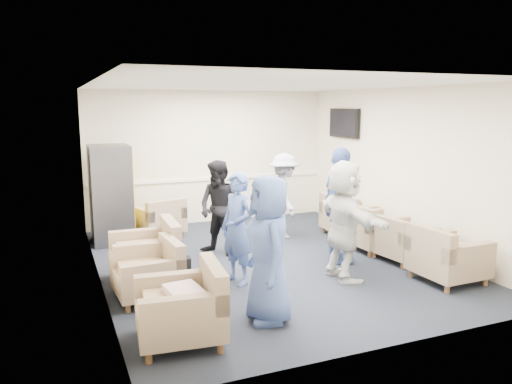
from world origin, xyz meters
name	(u,v)px	position (x,y,z in m)	size (l,w,h in m)	color
floor	(268,262)	(0.00, 0.00, 0.00)	(6.00, 6.00, 0.00)	black
ceiling	(269,85)	(0.00, 0.00, 2.70)	(6.00, 6.00, 0.00)	silver
back_wall	(210,157)	(0.00, 3.00, 1.35)	(5.00, 0.02, 2.70)	beige
front_wall	(395,216)	(0.00, -3.00, 1.35)	(5.00, 0.02, 2.70)	beige
left_wall	(96,186)	(-2.50, 0.00, 1.35)	(0.02, 6.00, 2.70)	beige
right_wall	(403,168)	(2.50, 0.00, 1.35)	(0.02, 6.00, 2.70)	beige
chair_rail	(211,179)	(0.00, 2.98, 0.90)	(4.98, 0.04, 0.06)	white
tv	(344,123)	(2.44, 1.80, 2.05)	(0.10, 1.00, 0.58)	black
armchair_left_near	(185,310)	(-1.85, -2.10, 0.34)	(0.94, 0.94, 0.68)	#887058
armchair_left_mid	(152,274)	(-1.95, -0.79, 0.31)	(0.83, 0.83, 0.63)	#887058
armchair_left_far	(149,256)	(-1.86, -0.13, 0.35)	(0.91, 0.91, 0.71)	#887058
armchair_right_near	(445,258)	(1.88, -1.74, 0.33)	(0.86, 0.86, 0.67)	#887058
armchair_right_midnear	(401,242)	(1.94, -0.73, 0.30)	(0.84, 0.84, 0.61)	#887058
armchair_right_midfar	(371,231)	(1.87, -0.05, 0.33)	(0.86, 0.86, 0.66)	#887058
armchair_right_far	(346,218)	(1.98, 0.92, 0.33)	(0.85, 0.85, 0.65)	#887058
armchair_corner	(160,220)	(-1.24, 2.13, 0.31)	(0.95, 0.95, 0.62)	#887058
vending_machine	(111,194)	(-2.09, 2.13, 0.86)	(0.70, 0.82, 1.72)	#52525A
backpack	(182,267)	(-1.47, -0.39, 0.22)	(0.27, 0.22, 0.43)	black
pillow	(184,294)	(-1.86, -2.09, 0.51)	(0.43, 0.33, 0.12)	beige
person_front_left	(269,249)	(-0.86, -1.95, 0.83)	(0.81, 0.53, 1.66)	#435DA2
person_mid_left	(237,228)	(-0.76, -0.68, 0.76)	(0.56, 0.37, 1.53)	#435DA2
person_back_left	(220,208)	(-0.57, 0.65, 0.77)	(0.75, 0.58, 1.54)	black
person_back_right	(284,196)	(0.86, 1.24, 0.78)	(1.00, 0.58, 1.55)	silver
person_mid_right	(340,206)	(1.00, -0.42, 0.89)	(1.05, 0.44, 1.79)	#435DA2
person_front_right	(344,220)	(0.66, -1.09, 0.84)	(1.55, 0.50, 1.68)	silver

